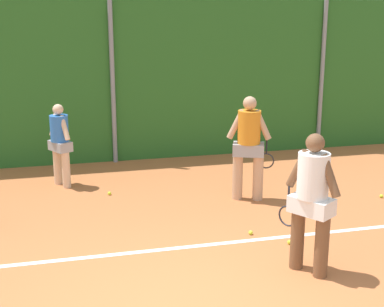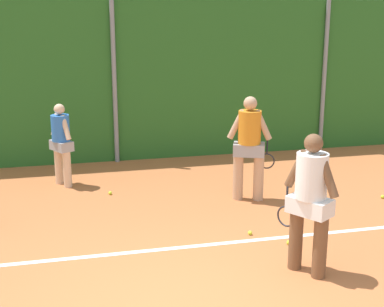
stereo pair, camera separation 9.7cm
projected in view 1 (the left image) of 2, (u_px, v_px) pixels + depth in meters
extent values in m
plane|color=#B76638|center=(149.00, 243.00, 8.03)|extent=(26.26, 26.26, 0.00)
cube|color=#286023|center=(112.00, 82.00, 11.96)|extent=(17.07, 0.25, 3.51)
cylinder|color=gray|center=(112.00, 74.00, 11.74)|extent=(0.10, 0.10, 3.90)
cylinder|color=gray|center=(322.00, 68.00, 12.88)|extent=(0.10, 0.10, 3.90)
cube|color=white|center=(152.00, 251.00, 7.77)|extent=(12.47, 0.10, 0.01)
cylinder|color=brown|center=(322.00, 247.00, 6.94)|extent=(0.18, 0.18, 0.81)
cylinder|color=brown|center=(297.00, 239.00, 7.18)|extent=(0.18, 0.18, 0.81)
cube|color=white|center=(311.00, 205.00, 6.92)|extent=(0.56, 0.63, 0.22)
cylinder|color=white|center=(313.00, 175.00, 6.82)|extent=(0.40, 0.40, 0.58)
sphere|color=brown|center=(315.00, 143.00, 6.71)|extent=(0.23, 0.23, 0.23)
cylinder|color=brown|center=(330.00, 176.00, 6.66)|extent=(0.23, 0.30, 0.55)
cylinder|color=brown|center=(298.00, 169.00, 6.96)|extent=(0.23, 0.30, 0.55)
cylinder|color=black|center=(289.00, 197.00, 7.08)|extent=(0.03, 0.03, 0.28)
torus|color=#26262B|center=(288.00, 216.00, 7.15)|extent=(0.17, 0.25, 0.28)
cylinder|color=tan|center=(238.00, 177.00, 9.79)|extent=(0.18, 0.18, 0.82)
cylinder|color=tan|center=(258.00, 178.00, 9.74)|extent=(0.18, 0.18, 0.82)
cube|color=#99999E|center=(249.00, 149.00, 9.63)|extent=(0.62, 0.50, 0.22)
cylinder|color=orange|center=(249.00, 127.00, 9.53)|extent=(0.40, 0.40, 0.58)
sphere|color=tan|center=(250.00, 103.00, 9.42)|extent=(0.24, 0.24, 0.24)
cylinder|color=tan|center=(236.00, 124.00, 9.55)|extent=(0.32, 0.19, 0.55)
cylinder|color=tan|center=(262.00, 125.00, 9.49)|extent=(0.32, 0.19, 0.55)
cylinder|color=black|center=(267.00, 146.00, 9.63)|extent=(0.03, 0.03, 0.28)
torus|color=#26262B|center=(266.00, 161.00, 9.70)|extent=(0.27, 0.13, 0.28)
cylinder|color=beige|center=(58.00, 166.00, 10.64)|extent=(0.16, 0.16, 0.70)
cylinder|color=beige|center=(66.00, 170.00, 10.42)|extent=(0.16, 0.16, 0.70)
cube|color=#99999E|center=(60.00, 146.00, 10.42)|extent=(0.47, 0.54, 0.19)
cylinder|color=blue|center=(59.00, 128.00, 10.33)|extent=(0.34, 0.34, 0.50)
sphere|color=beige|center=(58.00, 109.00, 10.24)|extent=(0.20, 0.20, 0.20)
cylinder|color=beige|center=(54.00, 125.00, 10.45)|extent=(0.19, 0.26, 0.48)
cylinder|color=beige|center=(65.00, 128.00, 10.18)|extent=(0.19, 0.26, 0.48)
sphere|color=#CCDB33|center=(109.00, 193.00, 10.07)|extent=(0.07, 0.07, 0.07)
sphere|color=#CCDB33|center=(251.00, 233.00, 8.32)|extent=(0.07, 0.07, 0.07)
sphere|color=#CCDB33|center=(381.00, 196.00, 9.93)|extent=(0.07, 0.07, 0.07)
sphere|color=#CCDB33|center=(290.00, 242.00, 7.98)|extent=(0.07, 0.07, 0.07)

